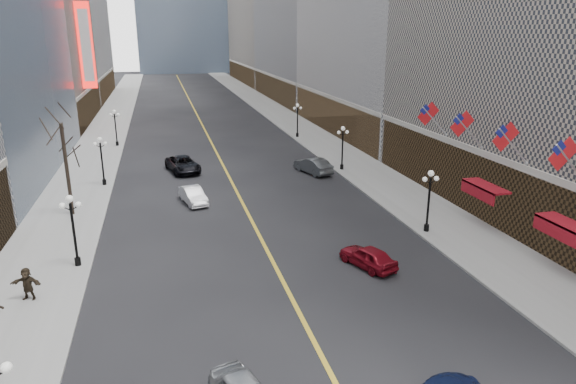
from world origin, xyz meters
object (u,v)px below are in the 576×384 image
car_nb_mid (193,195)px  car_sb_far (313,165)px  streetlamp_east_3 (297,117)px  car_nb_far (183,164)px  streetlamp_east_1 (429,195)px  streetlamp_west_1 (73,223)px  car_sb_mid (368,256)px  streetlamp_west_3 (115,124)px  streetlamp_west_2 (101,156)px  streetlamp_east_2 (343,143)px

car_nb_mid → car_sb_far: (12.61, 6.86, 0.13)m
streetlamp_east_3 → car_nb_far: (-16.14, -14.52, -2.11)m
streetlamp_east_1 → streetlamp_west_1: same height
streetlamp_east_3 → car_nb_mid: 29.79m
car_nb_mid → car_sb_mid: (9.57, -15.07, -0.01)m
streetlamp_west_3 → streetlamp_east_1: bearing=-56.8°
streetlamp_east_3 → streetlamp_west_2: bearing=-142.7°
streetlamp_east_3 → streetlamp_west_1: size_ratio=1.00×
streetlamp_west_1 → streetlamp_west_2: same height
streetlamp_east_1 → car_sb_mid: size_ratio=1.13×
streetlamp_east_1 → car_sb_mid: bearing=-146.1°
streetlamp_west_1 → car_nb_mid: 13.54m
streetlamp_west_3 → car_nb_mid: (7.77, -25.14, -2.21)m
streetlamp_east_1 → car_nb_mid: bearing=145.5°
streetlamp_west_2 → car_nb_far: size_ratio=0.79×
streetlamp_west_1 → car_nb_mid: (7.77, 10.86, -2.21)m
car_nb_mid → streetlamp_east_3: bearing=45.2°
streetlamp_east_3 → car_sb_mid: (-6.26, -40.21, -2.22)m
streetlamp_east_3 → car_nb_far: streetlamp_east_3 is taller
streetlamp_east_3 → car_nb_mid: size_ratio=1.08×
streetlamp_east_3 → car_sb_far: streetlamp_east_3 is taller
car_sb_far → car_nb_far: bearing=-34.0°
streetlamp_east_3 → streetlamp_west_3: bearing=180.0°
streetlamp_west_2 → car_nb_far: streetlamp_west_2 is taller
car_nb_far → car_nb_mid: bearing=-101.0°
streetlamp_west_1 → car_sb_far: 27.09m
streetlamp_west_3 → car_nb_mid: bearing=-72.8°
streetlamp_east_1 → streetlamp_east_2: same height
car_sb_mid → streetlamp_west_3: bearing=-88.7°
car_sb_far → car_sb_mid: bearing=64.4°
streetlamp_west_1 → car_sb_mid: bearing=-13.6°
streetlamp_west_1 → streetlamp_west_2: 18.00m
streetlamp_east_2 → car_sb_far: size_ratio=0.92×
streetlamp_west_1 → streetlamp_west_3: size_ratio=1.00×
car_sb_mid → car_nb_mid: bearing=-79.7°
streetlamp_west_1 → car_sb_far: size_ratio=0.92×
car_sb_mid → car_sb_far: bearing=-120.0°
streetlamp_west_3 → streetlamp_east_3: bearing=0.0°
car_nb_far → streetlamp_east_2: bearing=-24.8°
streetlamp_west_2 → car_nb_mid: 10.78m
car_sb_far → streetlamp_west_3: bearing=-59.6°
streetlamp_east_1 → streetlamp_west_3: bearing=123.2°
streetlamp_east_2 → streetlamp_west_2: 23.60m
streetlamp_east_3 → streetlamp_west_2: same height
streetlamp_east_1 → streetlamp_east_3: size_ratio=1.00×
streetlamp_west_3 → car_nb_mid: size_ratio=1.08×
streetlamp_east_2 → car_nb_mid: bearing=-155.7°
streetlamp_east_2 → streetlamp_west_1: size_ratio=1.00×
streetlamp_west_2 → car_nb_mid: size_ratio=1.08×
streetlamp_west_3 → car_sb_mid: size_ratio=1.13×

